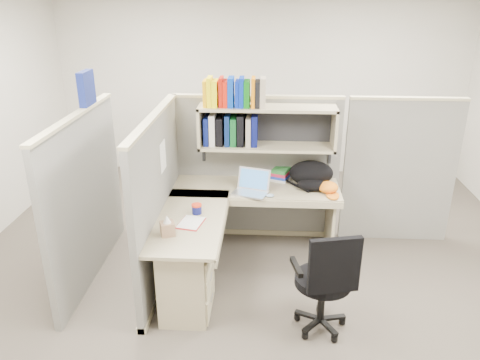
# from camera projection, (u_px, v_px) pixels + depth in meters

# --- Properties ---
(ground) EXTENTS (6.00, 6.00, 0.00)m
(ground) POSITION_uv_depth(u_px,v_px,m) (253.00, 277.00, 4.65)
(ground) COLOR #3C352E
(ground) RESTS_ON ground
(room_shell) EXTENTS (6.00, 6.00, 6.00)m
(room_shell) POSITION_uv_depth(u_px,v_px,m) (255.00, 118.00, 4.03)
(room_shell) COLOR #B1AEA0
(room_shell) RESTS_ON ground
(cubicle) EXTENTS (3.79, 1.84, 1.95)m
(cubicle) POSITION_uv_depth(u_px,v_px,m) (220.00, 174.00, 4.74)
(cubicle) COLOR slate
(cubicle) RESTS_ON ground
(desk) EXTENTS (1.74, 1.75, 0.73)m
(desk) POSITION_uv_depth(u_px,v_px,m) (208.00, 252.00, 4.24)
(desk) COLOR tan
(desk) RESTS_ON ground
(laptop) EXTENTS (0.42, 0.42, 0.24)m
(laptop) POSITION_uv_depth(u_px,v_px,m) (250.00, 183.00, 4.69)
(laptop) COLOR silver
(laptop) RESTS_ON desk
(backpack) EXTENTS (0.55, 0.49, 0.27)m
(backpack) POSITION_uv_depth(u_px,v_px,m) (312.00, 175.00, 4.84)
(backpack) COLOR black
(backpack) RESTS_ON desk
(orange_cap) EXTENTS (0.27, 0.29, 0.11)m
(orange_cap) POSITION_uv_depth(u_px,v_px,m) (328.00, 187.00, 4.75)
(orange_cap) COLOR orange
(orange_cap) RESTS_ON desk
(snack_canister) EXTENTS (0.09, 0.09, 0.09)m
(snack_canister) POSITION_uv_depth(u_px,v_px,m) (197.00, 209.00, 4.30)
(snack_canister) COLOR #0E1252
(snack_canister) RESTS_ON desk
(tissue_box) EXTENTS (0.15, 0.15, 0.18)m
(tissue_box) POSITION_uv_depth(u_px,v_px,m) (167.00, 225.00, 3.91)
(tissue_box) COLOR #9D7759
(tissue_box) RESTS_ON desk
(mouse) EXTENTS (0.09, 0.06, 0.03)m
(mouse) POSITION_uv_depth(u_px,v_px,m) (270.00, 195.00, 4.65)
(mouse) COLOR #89A5C2
(mouse) RESTS_ON desk
(paper_cup) EXTENTS (0.07, 0.07, 0.10)m
(paper_cup) POSITION_uv_depth(u_px,v_px,m) (259.00, 176.00, 5.05)
(paper_cup) COLOR white
(paper_cup) RESTS_ON desk
(book_stack) EXTENTS (0.27, 0.30, 0.12)m
(book_stack) POSITION_uv_depth(u_px,v_px,m) (281.00, 173.00, 5.09)
(book_stack) COLOR gray
(book_stack) RESTS_ON desk
(loose_paper) EXTENTS (0.24, 0.29, 0.00)m
(loose_paper) POSITION_uv_depth(u_px,v_px,m) (191.00, 222.00, 4.15)
(loose_paper) COLOR white
(loose_paper) RESTS_ON desk
(task_chair) EXTENTS (0.54, 0.50, 0.97)m
(task_chair) POSITION_uv_depth(u_px,v_px,m) (324.00, 296.00, 3.79)
(task_chair) COLOR black
(task_chair) RESTS_ON ground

